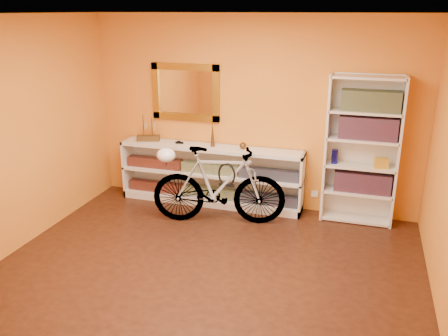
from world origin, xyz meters
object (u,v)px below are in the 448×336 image
(helmet, at_px, (166,155))
(console_unit, at_px, (210,175))
(bicycle, at_px, (219,186))
(bookcase, at_px, (361,151))

(helmet, bearing_deg, console_unit, 64.07)
(helmet, bearing_deg, bicycle, 12.35)
(bookcase, distance_m, helmet, 2.46)
(console_unit, bearing_deg, helmet, -115.93)
(bookcase, xyz_separation_m, helmet, (-2.35, -0.73, -0.05))
(console_unit, xyz_separation_m, bookcase, (2.00, 0.03, 0.52))
(bookcase, height_order, helmet, bookcase)
(bookcase, bearing_deg, helmet, -162.61)
(bicycle, bearing_deg, console_unit, 15.83)
(bookcase, relative_size, bicycle, 1.09)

